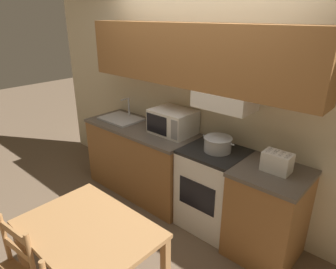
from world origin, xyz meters
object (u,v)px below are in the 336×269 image
object	(u,v)px
microwave	(173,122)
toaster	(277,162)
stove_range	(212,189)
cooking_pot	(218,144)
dining_table	(89,239)
sink_basin	(121,118)

from	to	relation	value
microwave	toaster	bearing A→B (deg)	-3.49
stove_range	cooking_pot	world-z (taller)	cooking_pot
cooking_pot	microwave	bearing A→B (deg)	174.33
dining_table	sink_basin	bearing A→B (deg)	132.57
toaster	sink_basin	bearing A→B (deg)	-179.41
stove_range	toaster	size ratio (longest dim) A/B	3.55
cooking_pot	toaster	distance (m)	0.61
stove_range	sink_basin	size ratio (longest dim) A/B	1.73
microwave	sink_basin	bearing A→B (deg)	-173.05
stove_range	microwave	bearing A→B (deg)	172.89
toaster	microwave	bearing A→B (deg)	176.51
stove_range	dining_table	xyz separation A→B (m)	(-0.15, -1.42, 0.17)
cooking_pot	sink_basin	distance (m)	1.46
microwave	dining_table	distance (m)	1.63
toaster	dining_table	bearing A→B (deg)	-118.81
stove_range	sink_basin	bearing A→B (deg)	-179.21
cooking_pot	dining_table	world-z (taller)	cooking_pot
stove_range	cooking_pot	size ratio (longest dim) A/B	2.47
toaster	dining_table	xyz separation A→B (m)	(-0.78, -1.42, -0.37)
stove_range	sink_basin	world-z (taller)	sink_basin
cooking_pot	microwave	size ratio (longest dim) A/B	0.75
dining_table	stove_range	bearing A→B (deg)	84.06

